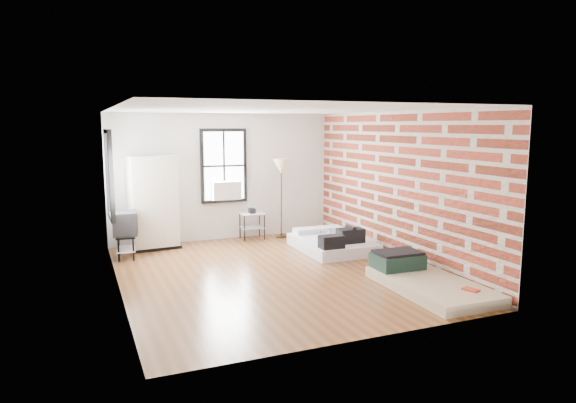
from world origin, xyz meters
name	(u,v)px	position (x,y,z in m)	size (l,w,h in m)	color
ground	(272,273)	(0.00, 0.00, 0.00)	(6.00, 6.00, 0.00)	#563416
room_shell	(276,171)	(0.23, 0.36, 1.74)	(5.02, 6.02, 2.80)	silver
mattress_main	(333,243)	(1.74, 1.08, 0.16)	(1.33, 1.79, 0.57)	white
mattress_bare	(423,279)	(1.93, -1.64, 0.14)	(1.18, 2.16, 0.46)	#C6B48F
wardrobe	(154,203)	(-1.59, 2.65, 0.96)	(1.02, 0.64, 1.92)	black
side_table	(252,218)	(0.56, 2.72, 0.47)	(0.54, 0.43, 0.70)	black
floor_lamp	(281,170)	(1.24, 2.65, 1.54)	(0.38, 0.38, 1.80)	#322710
tv_stand	(125,225)	(-2.21, 2.06, 0.64)	(0.50, 0.67, 0.90)	black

